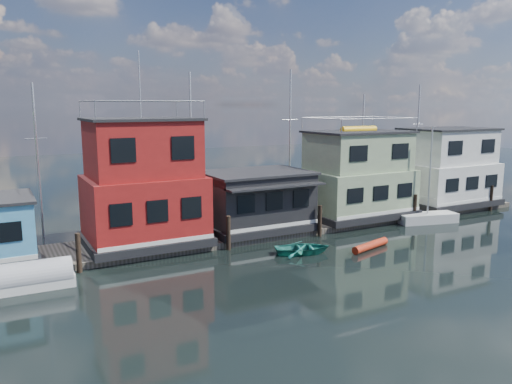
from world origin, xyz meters
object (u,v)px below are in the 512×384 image
houseboat_dark (256,200)px  tarp_runabout (34,277)px  houseboat_white (446,168)px  red_kayak (370,246)px  houseboat_red (144,185)px  dinghy_teal (303,248)px  houseboat_green (357,176)px  day_sailer (427,217)px

houseboat_dark → tarp_runabout: bearing=-164.0°
houseboat_dark → tarp_runabout: houseboat_dark is taller
houseboat_white → red_kayak: bearing=-154.5°
houseboat_red → houseboat_dark: 8.18m
dinghy_teal → red_kayak: (4.32, -1.23, -0.10)m
houseboat_red → tarp_runabout: size_ratio=3.12×
dinghy_teal → red_kayak: 4.49m
red_kayak → houseboat_green: bearing=41.1°
houseboat_red → red_kayak: size_ratio=3.54×
houseboat_green → red_kayak: bearing=-123.0°
tarp_runabout → red_kayak: bearing=-6.2°
houseboat_dark → dinghy_teal: size_ratio=2.19×
houseboat_white → dinghy_teal: size_ratio=2.48×
houseboat_white → red_kayak: 16.41m
houseboat_red → houseboat_green: size_ratio=1.41×
houseboat_red → houseboat_white: 27.01m
houseboat_white → houseboat_green: bearing=180.0°
houseboat_red → dinghy_teal: houseboat_red is taller
houseboat_white → day_sailer: 7.34m
houseboat_red → houseboat_green: 17.01m
houseboat_dark → houseboat_green: (9.00, 0.02, 1.13)m
houseboat_red → tarp_runabout: bearing=-148.1°
houseboat_green → houseboat_red: bearing=-180.0°
houseboat_red → day_sailer: 21.85m
houseboat_green → dinghy_teal: houseboat_green is taller
houseboat_dark → houseboat_white: bearing=0.1°
houseboat_red → dinghy_teal: size_ratio=3.50×
houseboat_white → tarp_runabout: (-33.88, -4.28, -2.97)m
houseboat_white → tarp_runabout: bearing=-172.8°
day_sailer → dinghy_teal: bearing=-156.6°
houseboat_green → day_sailer: (4.27, -3.38, -3.12)m
day_sailer → dinghy_teal: day_sailer is taller
tarp_runabout → red_kayak: (19.37, -2.65, -0.32)m
houseboat_red → houseboat_white: (27.00, 0.00, -0.57)m
dinghy_teal → red_kayak: dinghy_teal is taller
day_sailer → red_kayak: 9.47m
houseboat_green → dinghy_teal: size_ratio=2.48×
houseboat_red → day_sailer: (21.27, -3.38, -3.67)m
houseboat_red → tarp_runabout: 8.84m
houseboat_red → houseboat_green: bearing=0.0°
houseboat_dark → day_sailer: size_ratio=1.00×
dinghy_teal → houseboat_green: bearing=-38.1°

